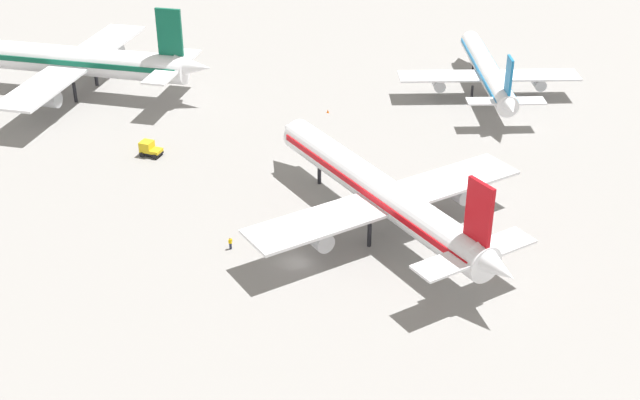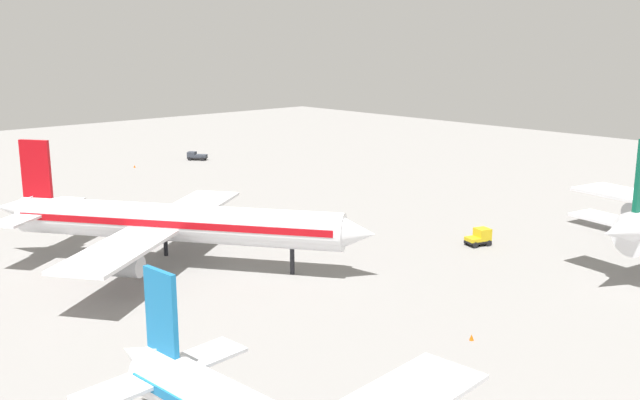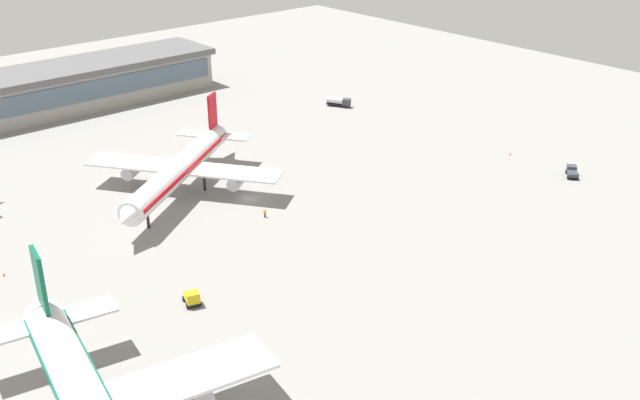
{
  "view_description": "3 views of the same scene",
  "coord_description": "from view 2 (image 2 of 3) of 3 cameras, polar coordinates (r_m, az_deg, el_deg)",
  "views": [
    {
      "loc": [
        -87.79,
        -7.09,
        57.88
      ],
      "look_at": [
        10.39,
        -2.25,
        3.07
      ],
      "focal_mm": 47.82,
      "sensor_mm": 36.0,
      "label": 1
    },
    {
      "loc": [
        82.11,
        -53.43,
        27.04
      ],
      "look_at": [
        11.29,
        11.61,
        5.39
      ],
      "focal_mm": 39.84,
      "sensor_mm": 36.0,
      "label": 2
    },
    {
      "loc": [
        77.51,
        108.87,
        61.02
      ],
      "look_at": [
        -6.79,
        13.27,
        2.19
      ],
      "focal_mm": 42.42,
      "sensor_mm": 36.0,
      "label": 3
    }
  ],
  "objects": [
    {
      "name": "ground_crew_worker",
      "position": [
        104.2,
        -4.4,
        -1.91
      ],
      "size": [
        0.54,
        0.54,
        1.67
      ],
      "rotation": [
        0.0,
        0.0,
        3.88
      ],
      "color": "#1E2338",
      "rests_on": "ground"
    },
    {
      "name": "safety_cone_mid_apron",
      "position": [
        159.7,
        -14.68,
        2.63
      ],
      "size": [
        0.44,
        0.44,
        0.6
      ],
      "primitive_type": "cone",
      "color": "#EA590C",
      "rests_on": "ground"
    },
    {
      "name": "safety_cone_near_gate",
      "position": [
        68.12,
        12.08,
        -10.72
      ],
      "size": [
        0.44,
        0.44,
        0.6
      ],
      "primitive_type": "cone",
      "color": "#EA590C",
      "rests_on": "ground"
    },
    {
      "name": "baggage_tug",
      "position": [
        98.27,
        12.71,
        -2.9
      ],
      "size": [
        3.03,
        3.63,
        2.3
      ],
      "rotation": [
        0.0,
        0.0,
        1.26
      ],
      "color": "black",
      "rests_on": "ground"
    },
    {
      "name": "ground",
      "position": [
        101.62,
        -9.18,
        -2.91
      ],
      "size": [
        288.0,
        288.0,
        0.0
      ],
      "primitive_type": "plane",
      "color": "gray"
    },
    {
      "name": "pushback_tractor",
      "position": [
        166.94,
        -9.92,
        3.51
      ],
      "size": [
        4.63,
        4.21,
        1.9
      ],
      "rotation": [
        0.0,
        0.0,
        3.81
      ],
      "color": "black",
      "rests_on": "ground"
    },
    {
      "name": "airplane_taxiing",
      "position": [
        88.01,
        -11.77,
        -1.78
      ],
      "size": [
        42.67,
        36.04,
        15.01
      ],
      "rotation": [
        0.0,
        0.0,
        0.61
      ],
      "color": "white",
      "rests_on": "ground"
    }
  ]
}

